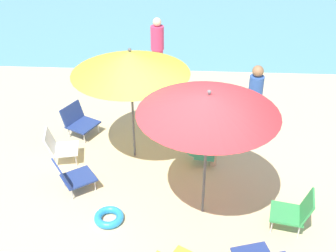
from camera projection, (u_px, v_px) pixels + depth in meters
name	position (u px, v px, depth m)	size (l,w,h in m)	color
ground_plane	(177.00, 206.00, 6.77)	(40.00, 40.00, 0.00)	#CCB789
umbrella_yellow	(130.00, 62.00, 6.95)	(2.01, 2.01, 2.14)	#4C4C51
umbrella_red	(209.00, 104.00, 5.64)	(1.97, 1.97, 2.15)	#4C4C51
beach_chair_a	(296.00, 211.00, 6.19)	(0.66, 0.57, 0.66)	#33934C
beach_chair_b	(78.00, 120.00, 8.42)	(0.77, 0.75, 0.61)	navy
beach_chair_c	(59.00, 146.00, 7.63)	(0.64, 0.57, 0.63)	white
beach_chair_f	(72.00, 176.00, 6.91)	(0.76, 0.73, 0.63)	navy
person_a	(198.00, 142.00, 7.49)	(0.55, 0.34, 0.95)	#389970
person_b	(157.00, 49.00, 10.36)	(0.32, 0.32, 1.58)	#DB3866
person_c	(254.00, 106.00, 7.80)	(0.26, 0.26, 1.67)	#2D519E
person_d	(186.00, 112.00, 8.43)	(0.57, 0.35, 0.94)	silver
swim_ring	(109.00, 217.00, 6.47)	(0.46, 0.46, 0.12)	#238CD8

